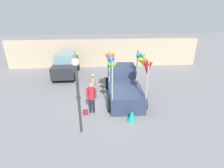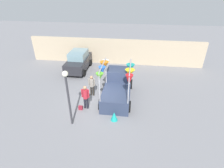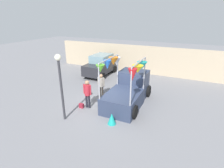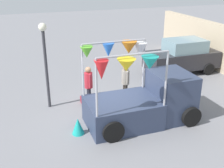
{
  "view_description": "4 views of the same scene",
  "coord_description": "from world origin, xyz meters",
  "px_view_note": "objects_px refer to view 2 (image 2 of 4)",
  "views": [
    {
      "loc": [
        -0.5,
        -8.97,
        5.34
      ],
      "look_at": [
        0.21,
        0.24,
        1.26
      ],
      "focal_mm": 28.0,
      "sensor_mm": 36.0,
      "label": 1
    },
    {
      "loc": [
        2.05,
        -9.99,
        7.33
      ],
      "look_at": [
        0.68,
        0.25,
        1.49
      ],
      "focal_mm": 28.0,
      "sensor_mm": 36.0,
      "label": 2
    },
    {
      "loc": [
        4.3,
        -8.57,
        5.18
      ],
      "look_at": [
        0.37,
        -0.12,
        1.55
      ],
      "focal_mm": 28.0,
      "sensor_mm": 36.0,
      "label": 3
    },
    {
      "loc": [
        9.53,
        -3.38,
        5.39
      ],
      "look_at": [
        0.54,
        -0.19,
        1.5
      ],
      "focal_mm": 45.0,
      "sensor_mm": 36.0,
      "label": 4
    }
  ],
  "objects_px": {
    "vendor_truck": "(117,86)",
    "street_lamp": "(68,91)",
    "person_vendor": "(92,84)",
    "handbag": "(81,108)",
    "folded_kite_bundle_teal": "(114,116)",
    "parked_car": "(79,61)",
    "person_customer": "(85,95)"
  },
  "relations": [
    {
      "from": "vendor_truck",
      "to": "street_lamp",
      "type": "bearing_deg",
      "value": -125.58
    },
    {
      "from": "street_lamp",
      "to": "vendor_truck",
      "type": "bearing_deg",
      "value": 54.42
    },
    {
      "from": "street_lamp",
      "to": "person_vendor",
      "type": "bearing_deg",
      "value": 81.23
    },
    {
      "from": "person_vendor",
      "to": "handbag",
      "type": "height_order",
      "value": "person_vendor"
    },
    {
      "from": "person_vendor",
      "to": "folded_kite_bundle_teal",
      "type": "distance_m",
      "value": 3.34
    },
    {
      "from": "vendor_truck",
      "to": "street_lamp",
      "type": "xyz_separation_m",
      "value": [
        -2.4,
        -3.36,
        1.43
      ]
    },
    {
      "from": "person_vendor",
      "to": "folded_kite_bundle_teal",
      "type": "xyz_separation_m",
      "value": [
        1.99,
        -2.59,
        -0.7
      ]
    },
    {
      "from": "parked_car",
      "to": "handbag",
      "type": "xyz_separation_m",
      "value": [
        1.97,
        -6.18,
        -0.8
      ]
    },
    {
      "from": "vendor_truck",
      "to": "parked_car",
      "type": "relative_size",
      "value": 1.02
    },
    {
      "from": "folded_kite_bundle_teal",
      "to": "street_lamp",
      "type": "bearing_deg",
      "value": -165.28
    },
    {
      "from": "handbag",
      "to": "person_customer",
      "type": "bearing_deg",
      "value": 29.74
    },
    {
      "from": "handbag",
      "to": "folded_kite_bundle_teal",
      "type": "distance_m",
      "value": 2.5
    },
    {
      "from": "parked_car",
      "to": "handbag",
      "type": "height_order",
      "value": "parked_car"
    },
    {
      "from": "vendor_truck",
      "to": "person_customer",
      "type": "distance_m",
      "value": 2.61
    },
    {
      "from": "person_customer",
      "to": "handbag",
      "type": "relative_size",
      "value": 6.22
    },
    {
      "from": "vendor_truck",
      "to": "person_customer",
      "type": "relative_size",
      "value": 2.34
    },
    {
      "from": "person_customer",
      "to": "parked_car",
      "type": "bearing_deg",
      "value": 111.15
    },
    {
      "from": "parked_car",
      "to": "person_customer",
      "type": "bearing_deg",
      "value": -68.85
    },
    {
      "from": "person_vendor",
      "to": "vendor_truck",
      "type": "bearing_deg",
      "value": 3.33
    },
    {
      "from": "vendor_truck",
      "to": "handbag",
      "type": "bearing_deg",
      "value": -139.55
    },
    {
      "from": "vendor_truck",
      "to": "person_customer",
      "type": "height_order",
      "value": "vendor_truck"
    },
    {
      "from": "person_customer",
      "to": "person_vendor",
      "type": "relative_size",
      "value": 1.06
    },
    {
      "from": "vendor_truck",
      "to": "folded_kite_bundle_teal",
      "type": "relative_size",
      "value": 6.8
    },
    {
      "from": "person_customer",
      "to": "handbag",
      "type": "xyz_separation_m",
      "value": [
        -0.35,
        -0.2,
        -0.92
      ]
    },
    {
      "from": "vendor_truck",
      "to": "person_customer",
      "type": "xyz_separation_m",
      "value": [
        -1.93,
        -1.75,
        0.15
      ]
    },
    {
      "from": "handbag",
      "to": "street_lamp",
      "type": "bearing_deg",
      "value": -94.74
    },
    {
      "from": "handbag",
      "to": "street_lamp",
      "type": "relative_size",
      "value": 0.08
    },
    {
      "from": "parked_car",
      "to": "person_customer",
      "type": "xyz_separation_m",
      "value": [
        2.32,
        -5.98,
        0.11
      ]
    },
    {
      "from": "parked_car",
      "to": "street_lamp",
      "type": "xyz_separation_m",
      "value": [
        1.85,
        -7.59,
        1.39
      ]
    },
    {
      "from": "person_vendor",
      "to": "street_lamp",
      "type": "distance_m",
      "value": 3.55
    },
    {
      "from": "parked_car",
      "to": "street_lamp",
      "type": "relative_size",
      "value": 1.13
    },
    {
      "from": "folded_kite_bundle_teal",
      "to": "handbag",
      "type": "bearing_deg",
      "value": 162.38
    }
  ]
}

